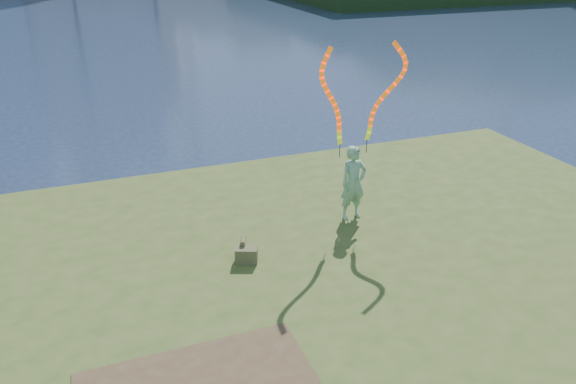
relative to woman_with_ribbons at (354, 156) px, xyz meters
name	(u,v)px	position (x,y,z in m)	size (l,w,h in m)	color
ground	(283,299)	(-2.06, -1.27, -2.21)	(320.00, 320.00, 0.00)	#1A2741
grassy_knoll	(335,361)	(-2.06, -3.57, -1.87)	(20.00, 18.00, 0.80)	#3A4A1A
woman_with_ribbons	(354,156)	(0.00, 0.00, 0.00)	(2.05, 0.43, 4.01)	#186C2C
canvas_bag	(246,254)	(-2.68, -0.95, -1.25)	(0.48, 0.54, 0.39)	#484E29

